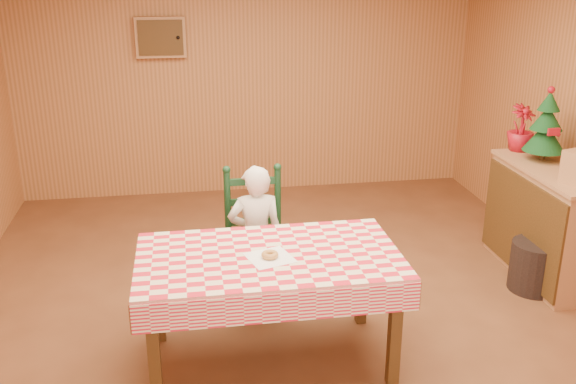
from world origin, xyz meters
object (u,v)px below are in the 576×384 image
Objects in this scene: shelf_unit at (549,222)px; storage_bin at (536,266)px; ladder_chair at (255,242)px; seated_child at (256,238)px; christmas_tree at (546,127)px; dining_table at (269,266)px.

shelf_unit is 3.08× the size of storage_bin.
ladder_chair is at bearing -177.99° from shelf_unit.
seated_child is 2.80× the size of storage_bin.
christmas_tree reaches higher than seated_child.
ladder_chair reaches higher than shelf_unit.
seated_child reaches higher than shelf_unit.
shelf_unit reaches higher than storage_bin.
christmas_tree is (0.01, 0.25, 0.74)m from shelf_unit.
storage_bin is at bearing 177.47° from seated_child.
christmas_tree is (2.46, 0.34, 0.71)m from ladder_chair.
shelf_unit is (2.45, 0.14, -0.10)m from seated_child.
shelf_unit is at bearing 47.85° from storage_bin.
dining_table is 2.37m from storage_bin.
dining_table is at bearing -160.38° from shelf_unit.
ladder_chair is 2.58m from christmas_tree.
dining_table is 0.74m from seated_child.
seated_child is 2.26m from storage_bin.
ladder_chair is 2.26m from storage_bin.
shelf_unit is (2.45, 0.87, -0.22)m from dining_table.
christmas_tree is (2.46, 0.39, 0.65)m from seated_child.
ladder_chair is 1.74× the size of christmas_tree.
shelf_unit is 0.42m from storage_bin.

